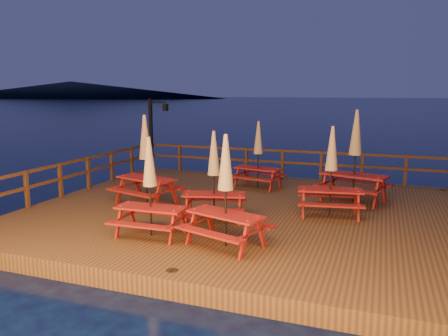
# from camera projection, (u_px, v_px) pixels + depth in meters

# --- Properties ---
(ground) EXTENTS (500.00, 500.00, 0.00)m
(ground) POSITION_uv_depth(u_px,v_px,m) (245.00, 222.00, 12.49)
(ground) COLOR black
(ground) RESTS_ON ground
(deck) EXTENTS (12.00, 10.00, 0.40)m
(deck) POSITION_uv_depth(u_px,v_px,m) (245.00, 216.00, 12.46)
(deck) COLOR #492C17
(deck) RESTS_ON ground
(deck_piles) EXTENTS (11.44, 9.44, 1.40)m
(deck_piles) POSITION_uv_depth(u_px,v_px,m) (245.00, 232.00, 12.54)
(deck_piles) COLOR #3E2113
(deck_piles) RESTS_ON ground
(railing) EXTENTS (11.80, 9.75, 1.10)m
(railing) POSITION_uv_depth(u_px,v_px,m) (262.00, 172.00, 13.93)
(railing) COLOR #3E2113
(railing) RESTS_ON deck
(lamp_post) EXTENTS (0.85, 0.18, 3.00)m
(lamp_post) POSITION_uv_depth(u_px,v_px,m) (154.00, 128.00, 18.14)
(lamp_post) COLOR black
(lamp_post) RESTS_ON deck
(headland_left) EXTENTS (180.00, 84.00, 9.00)m
(headland_left) POSITION_uv_depth(u_px,v_px,m) (71.00, 90.00, 241.43)
(headland_left) COLOR black
(headland_left) RESTS_ON ground
(picnic_table_0) EXTENTS (1.65, 1.37, 2.30)m
(picnic_table_0) POSITION_uv_depth(u_px,v_px,m) (150.00, 185.00, 9.92)
(picnic_table_0) COLOR maroon
(picnic_table_0) RESTS_ON deck
(picnic_table_1) EXTENTS (1.91, 1.71, 2.32)m
(picnic_table_1) POSITION_uv_depth(u_px,v_px,m) (214.00, 174.00, 11.18)
(picnic_table_1) COLOR maroon
(picnic_table_1) RESTS_ON deck
(picnic_table_2) EXTENTS (2.20, 1.98, 2.64)m
(picnic_table_2) POSITION_uv_depth(u_px,v_px,m) (146.00, 158.00, 12.75)
(picnic_table_2) COLOR maroon
(picnic_table_2) RESTS_ON deck
(picnic_table_3) EXTENTS (1.84, 1.62, 2.31)m
(picnic_table_3) POSITION_uv_depth(u_px,v_px,m) (258.00, 153.00, 15.01)
(picnic_table_3) COLOR maroon
(picnic_table_3) RESTS_ON deck
(picnic_table_4) EXTENTS (2.04, 1.85, 2.43)m
(picnic_table_4) POSITION_uv_depth(u_px,v_px,m) (226.00, 189.00, 9.25)
(picnic_table_4) COLOR maroon
(picnic_table_4) RESTS_ON deck
(picnic_table_5) EXTENTS (1.90, 1.65, 2.41)m
(picnic_table_5) POSITION_uv_depth(u_px,v_px,m) (331.00, 170.00, 11.56)
(picnic_table_5) COLOR maroon
(picnic_table_5) RESTS_ON deck
(picnic_table_6) EXTENTS (2.31, 2.08, 2.77)m
(picnic_table_6) POSITION_uv_depth(u_px,v_px,m) (355.00, 154.00, 13.07)
(picnic_table_6) COLOR maroon
(picnic_table_6) RESTS_ON deck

